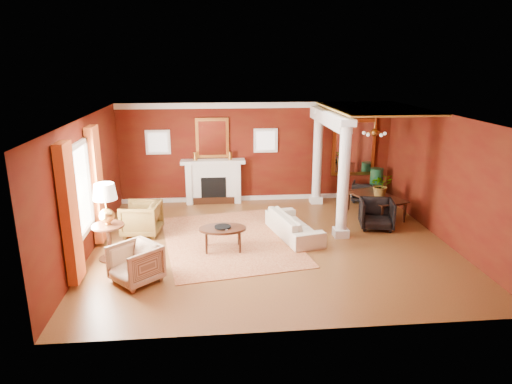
{
  "coord_description": "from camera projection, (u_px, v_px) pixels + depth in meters",
  "views": [
    {
      "loc": [
        -1.28,
        -9.64,
        4.06
      ],
      "look_at": [
        -0.33,
        0.34,
        1.15
      ],
      "focal_mm": 32.0,
      "sensor_mm": 36.0,
      "label": 1
    }
  ],
  "objects": [
    {
      "name": "chandelier",
      "position": [
        374.0,
        133.0,
        11.82
      ],
      "size": [
        0.6,
        0.62,
        0.75
      ],
      "color": "#B48138",
      "rests_on": "room_shell"
    },
    {
      "name": "fireplace",
      "position": [
        213.0,
        181.0,
        13.34
      ],
      "size": [
        1.85,
        0.42,
        1.29
      ],
      "color": "white",
      "rests_on": "ground"
    },
    {
      "name": "ground",
      "position": [
        272.0,
        244.0,
        10.46
      ],
      "size": [
        8.0,
        8.0,
        0.0
      ],
      "primitive_type": "plane",
      "color": "brown",
      "rests_on": "ground"
    },
    {
      "name": "coffee_book",
      "position": [
        221.0,
        223.0,
        9.93
      ],
      "size": [
        0.17,
        0.06,
        0.24
      ],
      "primitive_type": "imported",
      "rotation": [
        0.0,
        0.0,
        -0.25
      ],
      "color": "black",
      "rests_on": "coffee_table"
    },
    {
      "name": "column_front",
      "position": [
        344.0,
        179.0,
        10.51
      ],
      "size": [
        0.36,
        0.36,
        2.8
      ],
      "color": "white",
      "rests_on": "ground"
    },
    {
      "name": "dining_mirror",
      "position": [
        354.0,
        147.0,
        13.6
      ],
      "size": [
        1.3,
        0.07,
        1.7
      ],
      "color": "gold",
      "rests_on": "room_shell"
    },
    {
      "name": "crown_trim",
      "position": [
        257.0,
        105.0,
        12.99
      ],
      "size": [
        8.0,
        0.08,
        0.16
      ],
      "primitive_type": "cube",
      "color": "white",
      "rests_on": "room_shell"
    },
    {
      "name": "potted_plant",
      "position": [
        382.0,
        176.0,
        11.98
      ],
      "size": [
        0.6,
        0.66,
        0.49
      ],
      "primitive_type": "imported",
      "rotation": [
        0.0,
        0.0,
        -0.05
      ],
      "color": "#26591E",
      "rests_on": "dining_table"
    },
    {
      "name": "amber_ceiling",
      "position": [
        375.0,
        109.0,
        11.6
      ],
      "size": [
        2.3,
        3.4,
        0.04
      ],
      "primitive_type": "cube",
      "color": "gold",
      "rests_on": "room_shell"
    },
    {
      "name": "coffee_table",
      "position": [
        223.0,
        230.0,
        10.01
      ],
      "size": [
        1.04,
        1.04,
        0.52
      ],
      "rotation": [
        0.0,
        0.0,
        -0.23
      ],
      "color": "black",
      "rests_on": "ground"
    },
    {
      "name": "column_back",
      "position": [
        317.0,
        155.0,
        13.09
      ],
      "size": [
        0.36,
        0.36,
        2.8
      ],
      "color": "white",
      "rests_on": "ground"
    },
    {
      "name": "armchair_leopard",
      "position": [
        141.0,
        217.0,
        10.91
      ],
      "size": [
        0.91,
        0.95,
        0.88
      ],
      "primitive_type": "imported",
      "rotation": [
        0.0,
        0.0,
        -1.7
      ],
      "color": "black",
      "rests_on": "ground"
    },
    {
      "name": "header_beam",
      "position": [
        329.0,
        118.0,
        11.7
      ],
      "size": [
        0.3,
        3.2,
        0.32
      ],
      "primitive_type": "cube",
      "color": "white",
      "rests_on": "column_front"
    },
    {
      "name": "base_trim",
      "position": [
        257.0,
        198.0,
        13.76
      ],
      "size": [
        8.0,
        0.08,
        0.12
      ],
      "primitive_type": "cube",
      "color": "white",
      "rests_on": "ground"
    },
    {
      "name": "overmantel_mirror",
      "position": [
        212.0,
        138.0,
        13.12
      ],
      "size": [
        0.95,
        0.07,
        1.15
      ],
      "color": "gold",
      "rests_on": "fireplace"
    },
    {
      "name": "dining_table",
      "position": [
        377.0,
        200.0,
        12.24
      ],
      "size": [
        1.03,
        1.7,
        0.89
      ],
      "primitive_type": "imported",
      "rotation": [
        0.0,
        0.0,
        1.89
      ],
      "color": "black",
      "rests_on": "ground"
    },
    {
      "name": "side_table",
      "position": [
        106.0,
        208.0,
        9.35
      ],
      "size": [
        0.66,
        0.66,
        1.66
      ],
      "rotation": [
        0.0,
        0.0,
        -0.05
      ],
      "color": "black",
      "rests_on": "ground"
    },
    {
      "name": "rug",
      "position": [
        230.0,
        240.0,
        10.66
      ],
      "size": [
        3.53,
        4.32,
        0.02
      ],
      "primitive_type": "cube",
      "rotation": [
        0.0,
        0.0,
        0.17
      ],
      "color": "maroon",
      "rests_on": "ground"
    },
    {
      "name": "room_shell",
      "position": [
        273.0,
        158.0,
        9.9
      ],
      "size": [
        8.04,
        7.04,
        2.92
      ],
      "color": "#511C0B",
      "rests_on": "ground"
    },
    {
      "name": "armchair_stripe",
      "position": [
        135.0,
        262.0,
        8.57
      ],
      "size": [
        1.09,
        1.09,
        0.82
      ],
      "primitive_type": "imported",
      "rotation": [
        0.0,
        0.0,
        -0.83
      ],
      "color": "#CCAB88",
      "rests_on": "ground"
    },
    {
      "name": "flank_window_right",
      "position": [
        266.0,
        140.0,
        13.3
      ],
      "size": [
        0.7,
        0.07,
        0.7
      ],
      "color": "white",
      "rests_on": "room_shell"
    },
    {
      "name": "left_window",
      "position": [
        84.0,
        197.0,
        9.14
      ],
      "size": [
        0.21,
        2.55,
        2.6
      ],
      "color": "white",
      "rests_on": "room_shell"
    },
    {
      "name": "flank_window_left",
      "position": [
        158.0,
        142.0,
        13.02
      ],
      "size": [
        0.7,
        0.07,
        0.7
      ],
      "color": "white",
      "rests_on": "room_shell"
    },
    {
      "name": "dining_chair_far",
      "position": [
        363.0,
        191.0,
        13.52
      ],
      "size": [
        0.82,
        0.8,
        0.66
      ],
      "primitive_type": "imported",
      "rotation": [
        0.0,
        0.0,
        2.75
      ],
      "color": "black",
      "rests_on": "ground"
    },
    {
      "name": "sofa",
      "position": [
        294.0,
        221.0,
        10.82
      ],
      "size": [
        1.0,
        2.02,
        0.76
      ],
      "primitive_type": "imported",
      "rotation": [
        0.0,
        0.0,
        1.81
      ],
      "color": "beige",
      "rests_on": "ground"
    },
    {
      "name": "dining_chair_near",
      "position": [
        377.0,
        213.0,
        11.33
      ],
      "size": [
        0.92,
        0.88,
        0.81
      ],
      "primitive_type": "imported",
      "rotation": [
        0.0,
        0.0,
        -0.2
      ],
      "color": "black",
      "rests_on": "ground"
    },
    {
      "name": "green_urn",
      "position": [
        376.0,
        188.0,
        13.54
      ],
      "size": [
        0.42,
        0.42,
        1.01
      ],
      "color": "#143E22",
      "rests_on": "ground"
    }
  ]
}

